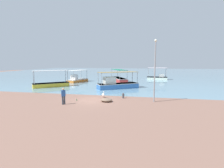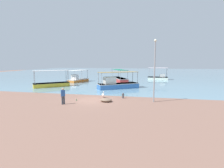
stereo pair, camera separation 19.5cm
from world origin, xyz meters
name	(u,v)px [view 1 (the left image)]	position (x,y,z in m)	size (l,w,h in m)	color
ground	(92,100)	(0.00, 0.00, 0.00)	(120.00, 120.00, 0.00)	#7D594B
harbor_water	(131,73)	(0.00, 48.00, 0.00)	(110.00, 90.00, 0.00)	#658C9F
fishing_boat_far_right	(119,79)	(-0.10, 19.17, 0.55)	(4.79, 7.07, 2.59)	#C43A35
fishing_boat_near_left	(158,77)	(8.46, 24.88, 0.59)	(4.70, 2.10, 2.85)	white
fishing_boat_outer	(116,84)	(1.21, 9.10, 0.71)	(6.67, 5.37, 2.67)	#3569B2
fishing_boat_far_left	(51,84)	(-10.05, 8.53, 0.55)	(5.43, 5.04, 2.82)	gold
fishing_boat_near_right	(77,79)	(-8.58, 16.30, 0.59)	(3.34, 5.15, 2.50)	orange
pelican	(103,95)	(0.95, 1.58, 0.38)	(0.56, 0.71, 0.80)	#E0997A
lamp_post	(155,68)	(6.83, 0.61, 3.68)	(0.28, 0.28, 6.62)	gray
mooring_bollard	(123,95)	(3.31, 1.88, 0.35)	(0.25, 0.25, 0.65)	#47474C
fisherman_standing	(63,96)	(-2.19, -2.38, 0.91)	(0.46, 0.40, 1.69)	#2F3844
net_pile	(106,100)	(1.80, -0.34, 0.19)	(1.25, 1.06, 0.38)	#755F4D
glass_bottle	(77,100)	(-1.54, -0.60, 0.11)	(0.07, 0.07, 0.27)	#3F7F4C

